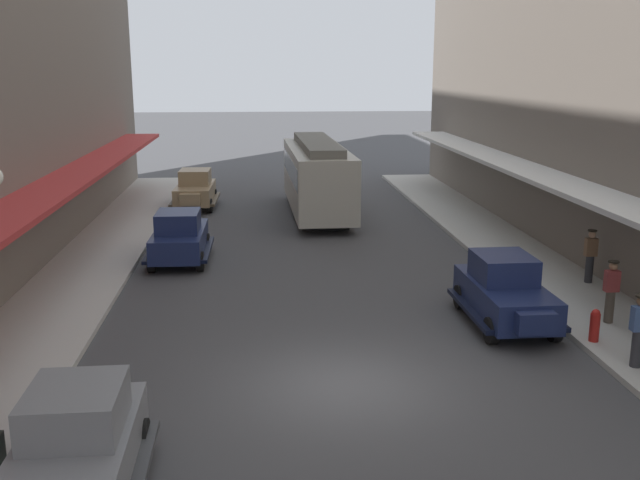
{
  "coord_description": "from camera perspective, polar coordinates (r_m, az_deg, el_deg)",
  "views": [
    {
      "loc": [
        -1.78,
        -14.33,
        6.67
      ],
      "look_at": [
        0.0,
        6.0,
        1.8
      ],
      "focal_mm": 40.6,
      "sensor_mm": 36.0,
      "label": 1
    }
  ],
  "objects": [
    {
      "name": "ground_plane",
      "position": [
        15.9,
        1.93,
        -11.38
      ],
      "size": [
        200.0,
        200.0,
        0.0
      ],
      "primitive_type": "plane",
      "color": "#424244"
    },
    {
      "name": "parked_car_0",
      "position": [
        19.82,
        14.37,
        -3.81
      ],
      "size": [
        2.17,
        4.27,
        1.84
      ],
      "color": "#19234C",
      "rests_on": "ground"
    },
    {
      "name": "parked_car_1",
      "position": [
        35.8,
        -9.81,
        4.02
      ],
      "size": [
        2.24,
        4.29,
        1.84
      ],
      "color": "#997F5B",
      "rests_on": "ground"
    },
    {
      "name": "parked_car_2",
      "position": [
        25.8,
        -11.01,
        0.35
      ],
      "size": [
        2.18,
        4.27,
        1.84
      ],
      "color": "#19234C",
      "rests_on": "ground"
    },
    {
      "name": "parked_car_3",
      "position": [
        12.24,
        -18.75,
        -15.24
      ],
      "size": [
        2.19,
        4.28,
        1.84
      ],
      "color": "slate",
      "rests_on": "ground"
    },
    {
      "name": "streetcar",
      "position": [
        33.39,
        -0.21,
        5.22
      ],
      "size": [
        2.71,
        9.65,
        3.46
      ],
      "color": "#ADA899",
      "rests_on": "ground"
    },
    {
      "name": "fire_hydrant",
      "position": [
        18.96,
        20.84,
        -6.29
      ],
      "size": [
        0.24,
        0.24,
        0.82
      ],
      "color": "#B21E19",
      "rests_on": "sidewalk_right"
    },
    {
      "name": "pedestrian_0",
      "position": [
        20.33,
        21.95,
        -3.73
      ],
      "size": [
        0.36,
        0.28,
        1.67
      ],
      "color": "#4C4238",
      "rests_on": "sidewalk_right"
    },
    {
      "name": "pedestrian_1",
      "position": [
        17.61,
        23.82,
        -6.51
      ],
      "size": [
        0.36,
        0.28,
        1.67
      ],
      "color": "#2D2D33",
      "rests_on": "sidewalk_right"
    },
    {
      "name": "pedestrian_2",
      "position": [
        23.88,
        20.53,
        -1.15
      ],
      "size": [
        0.36,
        0.28,
        1.67
      ],
      "color": "#2D2D33",
      "rests_on": "sidewalk_right"
    }
  ]
}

